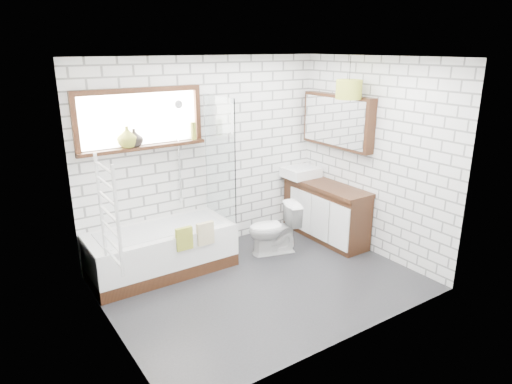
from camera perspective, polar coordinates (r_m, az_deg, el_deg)
floor at (r=5.37m, az=0.88°, el=-11.35°), size 3.40×2.60×0.01m
ceiling at (r=4.69m, az=1.02°, el=16.53°), size 3.40×2.60×0.01m
wall_back at (r=5.96m, az=-6.27°, el=4.52°), size 3.40×0.01×2.50m
wall_front at (r=3.94m, az=11.89°, el=-2.80°), size 3.40×0.01×2.50m
wall_left at (r=4.19m, az=-18.57°, el=-2.09°), size 0.01×2.60×2.50m
wall_right at (r=5.99m, az=14.49°, el=4.12°), size 0.01×2.60×2.50m
window at (r=5.48m, az=-14.20°, el=8.78°), size 1.52×0.16×0.68m
towel_radiator at (r=4.22m, az=-17.92°, el=-2.62°), size 0.06×0.52×1.00m
mirror_cabinet at (r=6.26m, az=10.13°, el=8.72°), size 0.16×1.20×0.70m
shower_riser at (r=5.73m, az=-9.63°, el=4.86°), size 0.02×0.02×1.30m
bathtub at (r=5.62m, az=-11.71°, el=-7.14°), size 1.70×0.75×0.55m
shower_screen at (r=5.62m, az=-4.54°, el=4.28°), size 0.02×0.72×1.50m
towel_green at (r=5.25m, az=-8.97°, el=-5.78°), size 0.20×0.05×0.27m
towel_beige at (r=5.35m, az=-6.36°, el=-5.17°), size 0.21×0.05×0.27m
vanity at (r=6.47m, az=8.64°, el=-2.39°), size 0.45×1.39×0.79m
basin at (r=6.64m, az=5.62°, el=2.48°), size 0.47×0.41×0.14m
tap at (r=6.73m, az=6.69°, el=3.17°), size 0.03×0.03×0.16m
toilet at (r=5.96m, az=2.24°, el=-4.61°), size 0.56×0.74×0.68m
vase_olive at (r=5.43m, az=-15.76°, el=6.44°), size 0.24×0.24×0.24m
vase_dark at (r=5.46m, az=-14.95°, el=6.36°), size 0.22×0.22×0.21m
bottle at (r=5.74m, az=-7.80°, el=7.38°), size 0.08×0.08×0.21m
pendant at (r=5.84m, az=11.53°, el=12.46°), size 0.32×0.32×0.23m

